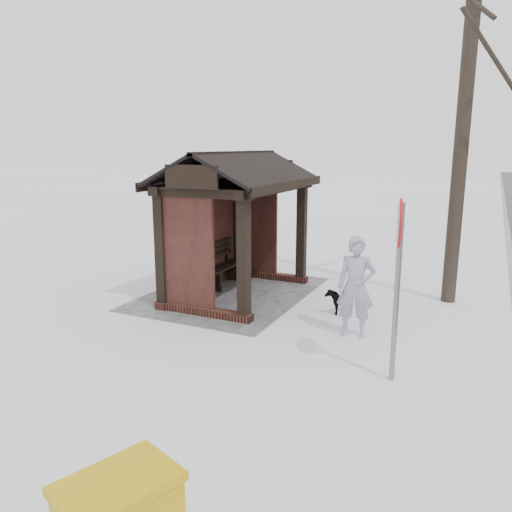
{
  "coord_description": "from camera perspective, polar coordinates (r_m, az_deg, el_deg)",
  "views": [
    {
      "loc": [
        9.32,
        4.84,
        3.2
      ],
      "look_at": [
        0.78,
        0.8,
        1.1
      ],
      "focal_mm": 35.0,
      "sensor_mm": 36.0,
      "label": 1
    }
  ],
  "objects": [
    {
      "name": "ground",
      "position": [
        10.98,
        -2.05,
        -4.45
      ],
      "size": [
        120.0,
        120.0,
        0.0
      ],
      "primitive_type": "plane",
      "color": "white",
      "rests_on": "ground"
    },
    {
      "name": "trampled_patch",
      "position": [
        11.06,
        -2.97,
        -4.27
      ],
      "size": [
        4.2,
        3.2,
        0.02
      ],
      "primitive_type": "cube",
      "color": "gray",
      "rests_on": "ground"
    },
    {
      "name": "bus_shelter",
      "position": [
        10.62,
        -2.91,
        6.91
      ],
      "size": [
        3.6,
        2.4,
        3.09
      ],
      "color": "#3C1B16",
      "rests_on": "ground"
    },
    {
      "name": "pedestrian",
      "position": [
        8.59,
        11.34,
        -3.49
      ],
      "size": [
        0.51,
        0.69,
        1.73
      ],
      "primitive_type": "imported",
      "rotation": [
        0.0,
        0.0,
        1.72
      ],
      "color": "#A596B0",
      "rests_on": "ground"
    },
    {
      "name": "dog",
      "position": [
        9.9,
        9.5,
        -4.96
      ],
      "size": [
        0.67,
        0.47,
        0.51
      ],
      "primitive_type": "imported",
      "rotation": [
        0.0,
        0.0,
        1.22
      ],
      "color": "black",
      "rests_on": "ground"
    },
    {
      "name": "road_sign",
      "position": [
        6.85,
        15.93,
        0.33
      ],
      "size": [
        0.64,
        0.16,
        2.54
      ],
      "rotation": [
        0.0,
        0.0,
        0.2
      ],
      "color": "slate",
      "rests_on": "ground"
    }
  ]
}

